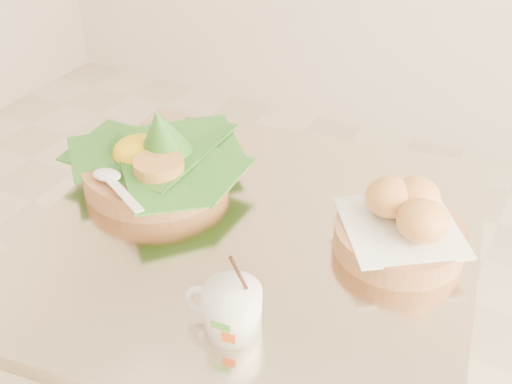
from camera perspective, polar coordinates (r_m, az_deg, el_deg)
The scene contains 4 objects.
cafe_table at distance 1.19m, azimuth -0.26°, elevation -12.13°, with size 0.79×0.79×0.75m.
rice_basket at distance 1.15m, azimuth -8.98°, elevation 2.77°, with size 0.32×0.32×0.16m.
bread_basket at distance 1.01m, azimuth 12.91°, elevation -2.87°, with size 0.24×0.24×0.11m.
coffee_mug at distance 0.86m, azimuth -2.25°, elevation -10.23°, with size 0.11×0.08×0.14m.
Camera 1 is at (0.53, -0.67, 1.39)m, focal length 45.00 mm.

